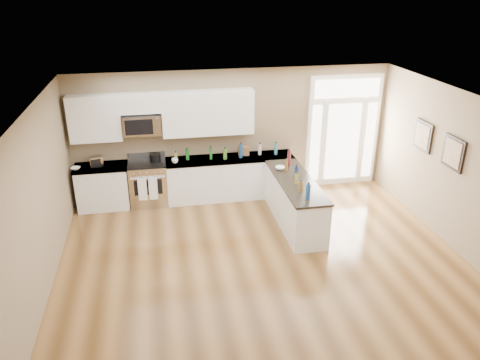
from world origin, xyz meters
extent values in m
plane|color=#553618|center=(0.00, 0.00, 0.00)|extent=(8.00, 8.00, 0.00)
plane|color=#867255|center=(0.00, 4.00, 1.40)|extent=(7.00, 0.00, 7.00)
plane|color=#867255|center=(-3.50, 0.00, 1.40)|extent=(0.00, 8.00, 8.00)
plane|color=white|center=(0.00, 0.00, 2.80)|extent=(8.00, 8.00, 0.00)
cube|color=white|center=(-2.87, 3.69, 0.45)|extent=(1.06, 0.62, 0.90)
cube|color=black|center=(-2.87, 3.69, 0.05)|extent=(1.02, 0.52, 0.10)
cube|color=black|center=(-2.87, 3.69, 0.92)|extent=(1.10, 0.66, 0.04)
cube|color=white|center=(-0.16, 3.69, 0.45)|extent=(2.81, 0.62, 0.90)
cube|color=black|center=(-0.16, 3.69, 0.05)|extent=(2.77, 0.52, 0.10)
cube|color=black|center=(-0.16, 3.69, 0.92)|extent=(2.85, 0.66, 0.04)
cube|color=white|center=(0.93, 2.24, 0.45)|extent=(0.65, 2.28, 0.90)
cube|color=black|center=(0.93, 2.24, 0.05)|extent=(0.61, 2.18, 0.10)
cube|color=black|center=(0.93, 2.24, 0.92)|extent=(0.69, 2.32, 0.04)
cube|color=white|center=(-2.88, 3.83, 1.93)|extent=(1.04, 0.33, 0.95)
cube|color=white|center=(-0.57, 3.83, 1.93)|extent=(1.94, 0.33, 0.95)
cube|color=white|center=(-1.95, 3.83, 2.20)|extent=(0.82, 0.33, 0.40)
cube|color=silver|center=(-1.95, 3.80, 1.76)|extent=(0.78, 0.40, 0.42)
cube|color=black|center=(-2.01, 3.59, 1.76)|extent=(0.56, 0.01, 0.32)
cube|color=white|center=(2.55, 3.96, 1.30)|extent=(1.70, 0.08, 2.60)
cube|color=white|center=(2.55, 3.91, 1.05)|extent=(0.78, 0.02, 1.80)
cube|color=white|center=(1.89, 3.91, 1.05)|extent=(0.22, 0.02, 1.80)
cube|color=white|center=(3.21, 3.91, 1.05)|extent=(0.22, 0.02, 1.80)
cube|color=white|center=(2.55, 3.91, 2.30)|extent=(1.50, 0.02, 0.40)
cube|color=black|center=(3.47, 2.20, 1.70)|extent=(0.04, 0.58, 0.58)
cube|color=brown|center=(3.45, 2.20, 1.70)|extent=(0.01, 0.46, 0.46)
cube|color=black|center=(3.47, 1.20, 1.70)|extent=(0.04, 0.58, 0.58)
cube|color=brown|center=(3.45, 1.20, 1.70)|extent=(0.01, 0.46, 0.46)
cube|color=silver|center=(-1.92, 3.69, 0.46)|extent=(0.79, 0.65, 0.92)
cube|color=black|center=(-1.92, 3.69, 0.94)|extent=(0.79, 0.60, 0.03)
cube|color=silver|center=(-1.92, 3.99, 1.01)|extent=(0.79, 0.04, 0.14)
cube|color=black|center=(-1.92, 3.36, 0.52)|extent=(0.58, 0.01, 0.34)
cylinder|color=silver|center=(-1.92, 3.33, 0.74)|extent=(0.70, 0.02, 0.02)
cube|color=white|center=(-2.04, 3.32, 0.50)|extent=(0.18, 0.02, 0.50)
cube|color=white|center=(-1.82, 3.32, 0.50)|extent=(0.18, 0.02, 0.50)
cylinder|color=black|center=(-1.74, 3.75, 1.04)|extent=(0.29, 0.29, 0.18)
cube|color=silver|center=(-2.94, 3.69, 1.05)|extent=(0.30, 0.25, 0.22)
cube|color=brown|center=(0.20, 3.81, 1.04)|extent=(0.26, 0.20, 0.19)
imported|color=white|center=(-3.35, 3.59, 0.96)|extent=(0.22, 0.22, 0.05)
imported|color=white|center=(0.77, 2.82, 0.97)|extent=(0.23, 0.23, 0.06)
imported|color=white|center=(-1.33, 3.58, 0.99)|extent=(0.17, 0.17, 0.10)
cylinder|color=#19591E|center=(-1.05, 3.74, 1.06)|extent=(0.08, 0.08, 0.24)
cylinder|color=navy|center=(0.10, 3.64, 1.09)|extent=(0.08, 0.08, 0.31)
cylinder|color=brown|center=(0.85, 1.70, 1.04)|extent=(0.07, 0.07, 0.20)
cylinder|color=olive|center=(-1.30, 3.67, 1.04)|extent=(0.06, 0.06, 0.20)
cylinder|color=#26727F|center=(0.90, 3.70, 1.07)|extent=(0.07, 0.07, 0.26)
cylinder|color=#591919|center=(1.00, 3.00, 1.10)|extent=(0.08, 0.08, 0.32)
cylinder|color=#B2B2B7|center=(0.55, 3.75, 1.06)|extent=(0.07, 0.07, 0.24)
cylinder|color=navy|center=(0.97, 2.35, 1.06)|extent=(0.07, 0.07, 0.25)
cylinder|color=#3F7226|center=(-0.25, 3.62, 1.06)|extent=(0.08, 0.08, 0.24)
cylinder|color=#19591E|center=(-0.55, 3.67, 1.07)|extent=(0.06, 0.06, 0.27)
cylinder|color=navy|center=(0.89, 1.40, 1.08)|extent=(0.08, 0.08, 0.27)
cylinder|color=brown|center=(0.86, 2.70, 1.06)|extent=(0.06, 0.06, 0.24)
cylinder|color=olive|center=(0.87, 2.05, 1.05)|extent=(0.06, 0.06, 0.21)
camera|label=1|loc=(-1.67, -5.74, 4.55)|focal=35.00mm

